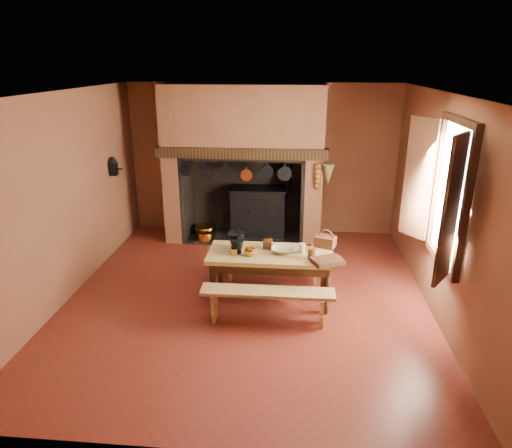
{
  "coord_description": "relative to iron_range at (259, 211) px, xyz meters",
  "views": [
    {
      "loc": [
        0.64,
        -5.73,
        3.17
      ],
      "look_at": [
        0.1,
        0.3,
        0.99
      ],
      "focal_mm": 32.0,
      "sensor_mm": 36.0,
      "label": 1
    }
  ],
  "objects": [
    {
      "name": "coffee_grinder",
      "position": [
        0.33,
        -2.39,
        0.32
      ],
      "size": [
        0.17,
        0.13,
        0.19
      ],
      "rotation": [
        0.0,
        0.0,
        -0.07
      ],
      "color": "#341B10",
      "rests_on": "work_table"
    },
    {
      "name": "floor",
      "position": [
        0.04,
        -2.45,
        -0.48
      ],
      "size": [
        5.5,
        5.5,
        0.0
      ],
      "primitive_type": "plane",
      "color": "maroon",
      "rests_on": "ground"
    },
    {
      "name": "brass_mug_b",
      "position": [
        0.88,
        -2.45,
        0.29
      ],
      "size": [
        0.12,
        0.12,
        0.1
      ],
      "primitive_type": "cylinder",
      "rotation": [
        0.0,
        0.0,
        0.42
      ],
      "color": "gold",
      "rests_on": "work_table"
    },
    {
      "name": "bench_back",
      "position": [
        0.37,
        -1.96,
        -0.15
      ],
      "size": [
        1.58,
        0.28,
        0.45
      ],
      "color": "tan",
      "rests_on": "floor"
    },
    {
      "name": "wall_coffee_mill",
      "position": [
        -2.38,
        -0.9,
        1.03
      ],
      "size": [
        0.23,
        0.16,
        0.31
      ],
      "color": "black",
      "rests_on": "wall_left"
    },
    {
      "name": "mixing_bowl",
      "position": [
        0.53,
        -2.52,
        0.28
      ],
      "size": [
        0.33,
        0.33,
        0.07
      ],
      "primitive_type": "imported",
      "rotation": [
        0.0,
        0.0,
        -0.12
      ],
      "color": "#BBB590",
      "rests_on": "work_table"
    },
    {
      "name": "wicker_basket",
      "position": [
        1.12,
        -2.26,
        0.33
      ],
      "size": [
        0.32,
        0.28,
        0.26
      ],
      "rotation": [
        0.0,
        0.0,
        -0.37
      ],
      "color": "#4A2916",
      "rests_on": "work_table"
    },
    {
      "name": "hanging_pans",
      "position": [
        -0.3,
        -0.64,
        0.88
      ],
      "size": [
        1.92,
        0.29,
        0.27
      ],
      "color": "black",
      "rests_on": "chimney_breast"
    },
    {
      "name": "brass_cup",
      "position": [
        0.11,
        -2.66,
        0.3
      ],
      "size": [
        0.15,
        0.15,
        0.11
      ],
      "primitive_type": "imported",
      "rotation": [
        0.0,
        0.0,
        0.09
      ],
      "color": "gold",
      "rests_on": "work_table"
    },
    {
      "name": "glass_jar",
      "position": [
        0.8,
        -2.52,
        0.32
      ],
      "size": [
        0.11,
        0.11,
        0.14
      ],
      "primitive_type": "cylinder",
      "rotation": [
        0.0,
        0.0,
        0.39
      ],
      "color": "beige",
      "rests_on": "work_table"
    },
    {
      "name": "chimney_breast",
      "position": [
        -0.26,
        -0.14,
        1.33
      ],
      "size": [
        2.95,
        0.96,
        2.8
      ],
      "color": "brown",
      "rests_on": "floor"
    },
    {
      "name": "mortar_large",
      "position": [
        -0.11,
        -2.45,
        0.38
      ],
      "size": [
        0.24,
        0.24,
        0.4
      ],
      "rotation": [
        0.0,
        0.0,
        0.35
      ],
      "color": "black",
      "rests_on": "work_table"
    },
    {
      "name": "brass_mug_a",
      "position": [
        -0.1,
        -2.65,
        0.29
      ],
      "size": [
        0.1,
        0.1,
        0.09
      ],
      "primitive_type": "cylinder",
      "rotation": [
        0.0,
        0.0,
        0.35
      ],
      "color": "gold",
      "rests_on": "work_table"
    },
    {
      "name": "wall_front",
      "position": [
        0.04,
        -5.2,
        0.92
      ],
      "size": [
        5.0,
        0.02,
        2.8
      ],
      "primitive_type": "cube",
      "color": "brown",
      "rests_on": "floor"
    },
    {
      "name": "work_table",
      "position": [
        0.37,
        -2.53,
        0.13
      ],
      "size": [
        1.68,
        0.75,
        0.73
      ],
      "color": "tan",
      "rests_on": "floor"
    },
    {
      "name": "bench_front",
      "position": [
        0.37,
        -3.13,
        -0.13
      ],
      "size": [
        1.67,
        0.29,
        0.47
      ],
      "color": "tan",
      "rests_on": "floor"
    },
    {
      "name": "iron_range",
      "position": [
        0.0,
        0.0,
        0.0
      ],
      "size": [
        1.12,
        0.55,
        1.6
      ],
      "color": "black",
      "rests_on": "floor"
    },
    {
      "name": "wooden_tray",
      "position": [
        1.12,
        -2.82,
        0.28
      ],
      "size": [
        0.46,
        0.4,
        0.06
      ],
      "primitive_type": "cube",
      "rotation": [
        0.0,
        0.0,
        0.43
      ],
      "color": "#341B10",
      "rests_on": "work_table"
    },
    {
      "name": "wall_right",
      "position": [
        2.54,
        -2.45,
        0.92
      ],
      "size": [
        0.02,
        5.5,
        2.8
      ],
      "primitive_type": "cube",
      "color": "brown",
      "rests_on": "floor"
    },
    {
      "name": "onion_string",
      "position": [
        1.04,
        -0.66,
        0.85
      ],
      "size": [
        0.12,
        0.1,
        0.46
      ],
      "primitive_type": null,
      "color": "#935A1B",
      "rests_on": "chimney_breast"
    },
    {
      "name": "back_wall",
      "position": [
        0.04,
        0.3,
        0.92
      ],
      "size": [
        5.0,
        0.02,
        2.8
      ],
      "primitive_type": "cube",
      "color": "brown",
      "rests_on": "floor"
    },
    {
      "name": "stoneware_crock",
      "position": [
        0.92,
        -2.69,
        0.32
      ],
      "size": [
        0.15,
        0.15,
        0.15
      ],
      "primitive_type": "cylinder",
      "rotation": [
        0.0,
        0.0,
        -0.29
      ],
      "color": "brown",
      "rests_on": "work_table"
    },
    {
      "name": "hearth_pans",
      "position": [
        -1.01,
        -0.23,
        -0.39
      ],
      "size": [
        0.51,
        0.62,
        0.2
      ],
      "color": "gold",
      "rests_on": "floor"
    },
    {
      "name": "window",
      "position": [
        2.39,
        -2.85,
        1.22
      ],
      "size": [
        0.39,
        1.75,
        1.76
      ],
      "color": "white",
      "rests_on": "wall_right"
    },
    {
      "name": "ceiling",
      "position": [
        0.04,
        -2.45,
        2.32
      ],
      "size": [
        5.5,
        5.5,
        0.0
      ],
      "primitive_type": "plane",
      "rotation": [
        3.14,
        0.0,
        0.0
      ],
      "color": "silver",
      "rests_on": "back_wall"
    },
    {
      "name": "mortar_small",
      "position": [
        -0.07,
        -2.58,
        0.35
      ],
      "size": [
        0.19,
        0.19,
        0.33
      ],
      "rotation": [
        0.0,
        0.0,
        -0.06
      ],
      "color": "black",
      "rests_on": "work_table"
    },
    {
      "name": "wall_left",
      "position": [
        -2.46,
        -2.45,
        0.92
      ],
      "size": [
        0.02,
        5.5,
        2.8
      ],
      "primitive_type": "cube",
      "color": "brown",
      "rests_on": "floor"
    },
    {
      "name": "herb_bunch",
      "position": [
        1.22,
        -0.66,
        0.9
      ],
      "size": [
        0.2,
        0.2,
        0.35
      ],
      "primitive_type": "cone",
      "rotation": [
        3.14,
        0.0,
        0.0
      ],
      "color": "brown",
      "rests_on": "chimney_breast"
    }
  ]
}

